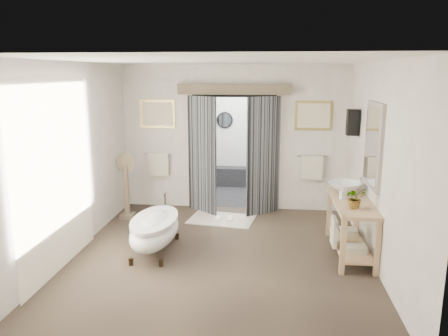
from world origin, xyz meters
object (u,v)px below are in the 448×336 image
at_px(clawfoot_tub, 155,229).
at_px(vanity, 350,223).
at_px(basin, 345,188).
at_px(rug, 222,219).

bearing_deg(clawfoot_tub, vanity, 4.23).
relative_size(vanity, basin, 3.01).
bearing_deg(vanity, rug, 146.86).
distance_m(vanity, rug, 2.58).
xyz_separation_m(vanity, basin, (-0.02, 0.42, 0.44)).
bearing_deg(rug, basin, -24.69).
distance_m(rug, basin, 2.49).
distance_m(clawfoot_tub, rug, 1.85).
height_order(clawfoot_tub, vanity, vanity).
xyz_separation_m(rug, basin, (2.09, -0.96, 0.93)).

